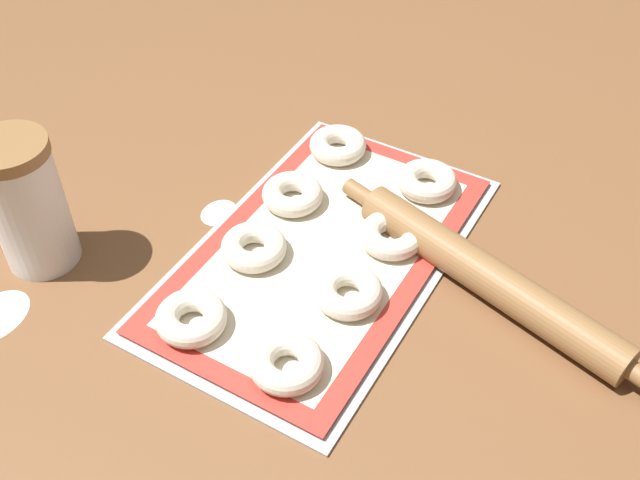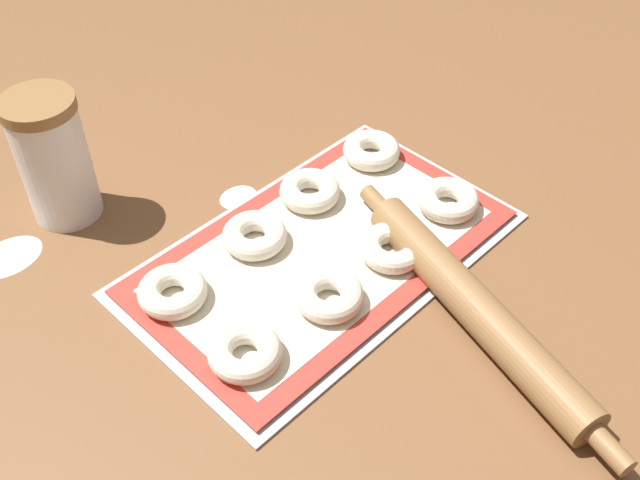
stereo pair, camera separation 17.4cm
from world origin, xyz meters
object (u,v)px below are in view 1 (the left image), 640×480
baking_tray (320,252)px  bagel_back_mid_left (254,247)px  flour_canister (27,204)px  bagel_front_mid_left (348,292)px  rolling_pin (488,277)px  bagel_front_mid_right (391,235)px  bagel_back_mid_right (293,194)px  bagel_back_far_right (338,145)px  bagel_back_far_left (191,318)px  bagel_front_far_left (287,363)px  bagel_front_far_right (427,181)px

baking_tray → bagel_back_mid_left: bearing=128.7°
flour_canister → bagel_front_mid_left: bearing=-71.9°
bagel_front_mid_left → rolling_pin: rolling_pin is taller
bagel_front_mid_right → bagel_back_mid_right: (0.00, 0.15, 0.00)m
rolling_pin → flour_canister: bearing=114.1°
bagel_back_far_right → bagel_back_far_left: bearing=-177.8°
bagel_front_mid_left → bagel_back_far_right: bearing=31.7°
bagel_front_far_left → bagel_back_far_left: (-0.00, 0.13, 0.00)m
bagel_front_mid_right → flour_canister: flour_canister is taller
bagel_front_far_left → bagel_back_far_right: size_ratio=1.00×
bagel_back_mid_left → bagel_back_mid_right: 0.11m
bagel_back_mid_right → bagel_back_mid_left: bearing=-174.1°
bagel_back_far_right → flour_canister: bearing=148.4°
bagel_front_mid_right → bagel_back_mid_right: bearing=88.2°
bagel_back_mid_right → bagel_back_far_right: 0.13m
bagel_front_far_left → flour_canister: bearing=89.7°
bagel_back_far_left → flour_canister: (0.00, 0.25, 0.07)m
bagel_back_far_right → bagel_front_mid_left: bearing=-148.3°
rolling_pin → bagel_back_mid_left: bearing=110.0°
baking_tray → bagel_front_mid_left: 0.10m
bagel_front_mid_right → rolling_pin: 0.14m
bagel_front_mid_right → bagel_front_far_right: bearing=2.5°
bagel_back_far_left → rolling_pin: size_ratio=0.18×
baking_tray → rolling_pin: (0.05, -0.21, 0.02)m
bagel_front_mid_left → bagel_back_mid_right: bearing=52.0°
bagel_front_mid_right → bagel_front_far_right: 0.12m
bagel_back_mid_left → rolling_pin: 0.30m
bagel_front_far_left → bagel_front_mid_right: (0.24, -0.01, 0.00)m
bagel_front_far_right → bagel_back_mid_left: same height
bagel_front_mid_right → bagel_front_far_right: size_ratio=1.00×
baking_tray → bagel_front_far_right: (0.18, -0.07, 0.02)m
bagel_back_mid_left → flour_canister: bearing=118.6°
flour_canister → bagel_front_mid_right: bearing=-58.0°
bagel_front_mid_right → flour_canister: size_ratio=0.46×
baking_tray → rolling_pin: rolling_pin is taller
baking_tray → bagel_front_mid_left: size_ratio=5.96×
bagel_back_mid_left → flour_canister: size_ratio=0.46×
rolling_pin → bagel_front_mid_right: bearing=87.0°
rolling_pin → bagel_front_mid_left: bearing=128.1°
bagel_front_mid_left → flour_canister: 0.41m
bagel_front_far_left → bagel_back_mid_right: same height
bagel_front_mid_left → bagel_front_mid_right: size_ratio=1.00×
bagel_front_far_right → rolling_pin: (-0.13, -0.14, 0.00)m
bagel_back_far_left → flour_canister: flour_canister is taller
bagel_back_far_right → rolling_pin: size_ratio=0.18×
bagel_front_far_right → flour_canister: (-0.37, 0.38, 0.07)m
bagel_front_mid_right → bagel_back_mid_right: same height
bagel_front_far_left → bagel_back_far_right: 0.40m
baking_tray → rolling_pin: 0.22m
bagel_back_far_right → flour_canister: size_ratio=0.46×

